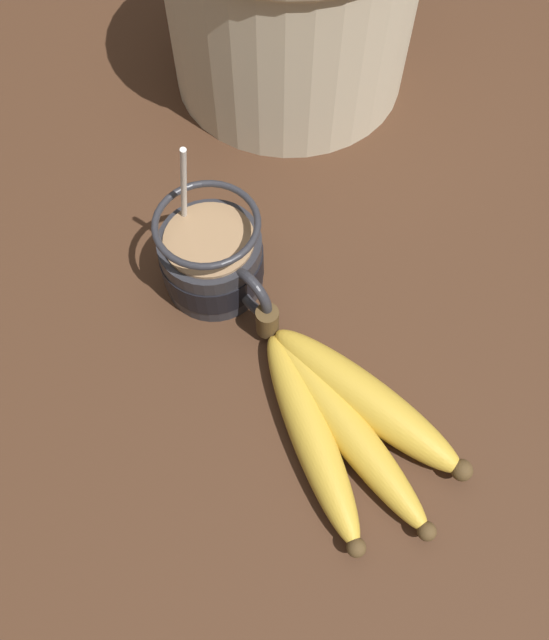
{
  "coord_description": "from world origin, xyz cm",
  "views": [
    {
      "loc": [
        24.08,
        -19.13,
        52.26
      ],
      "look_at": [
        5.68,
        -2.75,
        6.49
      ],
      "focal_mm": 35.0,
      "sensor_mm": 36.0,
      "label": 1
    }
  ],
  "objects": [
    {
      "name": "coffee_mug",
      "position": [
        -2.68,
        -2.66,
        6.15
      ],
      "size": [
        12.48,
        9.22,
        15.89
      ],
      "color": "#28282D",
      "rests_on": "table"
    },
    {
      "name": "banana_bunch",
      "position": [
        15.03,
        -3.77,
        4.37
      ],
      "size": [
        22.41,
        13.4,
        4.21
      ],
      "color": "#4C381E",
      "rests_on": "table"
    },
    {
      "name": "table",
      "position": [
        0.0,
        0.0,
        1.3
      ],
      "size": [
        128.49,
        128.49,
        2.6
      ],
      "color": "#422819",
      "rests_on": "ground"
    }
  ]
}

